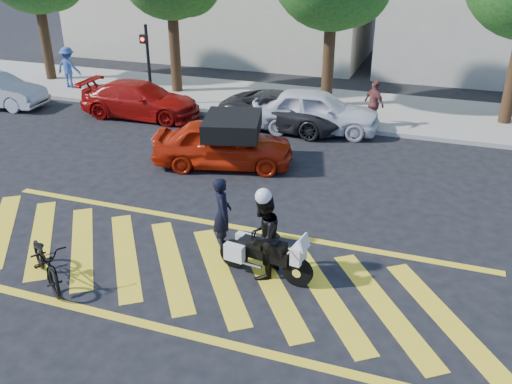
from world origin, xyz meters
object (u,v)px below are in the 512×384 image
(officer_bike, at_px, (222,213))
(red_convertible, at_px, (223,144))
(bicycle, at_px, (46,261))
(parked_mid_right, at_px, (316,111))
(parked_mid_left, at_px, (284,111))
(officer_moto, at_px, (263,237))
(parked_left, at_px, (141,100))
(police_motorcycle, at_px, (264,254))

(officer_bike, relative_size, red_convertible, 0.40)
(bicycle, relative_size, parked_mid_right, 0.42)
(parked_mid_left, relative_size, parked_mid_right, 1.03)
(officer_moto, bearing_deg, officer_bike, -114.96)
(red_convertible, height_order, parked_left, red_convertible)
(bicycle, distance_m, parked_left, 10.71)
(parked_mid_right, bearing_deg, parked_mid_left, 83.97)
(bicycle, distance_m, parked_mid_right, 10.95)
(officer_bike, bearing_deg, parked_mid_left, -20.17)
(officer_bike, relative_size, officer_moto, 0.92)
(red_convertible, bearing_deg, officer_moto, -164.36)
(parked_left, bearing_deg, parked_mid_right, -87.37)
(parked_mid_left, xyz_separation_m, parked_mid_right, (1.14, 0.00, 0.12))
(parked_mid_right, bearing_deg, police_motorcycle, -178.90)
(officer_moto, height_order, parked_mid_right, officer_moto)
(officer_bike, height_order, parked_mid_left, officer_bike)
(parked_left, bearing_deg, red_convertible, -127.72)
(police_motorcycle, distance_m, red_convertible, 5.82)
(parked_left, bearing_deg, officer_moto, -139.78)
(officer_moto, bearing_deg, parked_mid_left, -157.65)
(police_motorcycle, height_order, parked_left, parked_left)
(red_convertible, xyz_separation_m, parked_left, (-4.73, 3.39, -0.04))
(bicycle, distance_m, parked_mid_left, 10.71)
(red_convertible, bearing_deg, bicycle, 156.85)
(police_motorcycle, relative_size, parked_mid_right, 0.47)
(officer_moto, xyz_separation_m, parked_mid_right, (-1.11, 8.95, -0.15))
(parked_mid_right, bearing_deg, red_convertible, 149.17)
(officer_bike, relative_size, parked_mid_right, 0.38)
(bicycle, height_order, police_motorcycle, bicycle)
(red_convertible, distance_m, parked_mid_right, 4.33)
(bicycle, bearing_deg, officer_moto, -30.36)
(officer_bike, height_order, officer_moto, officer_moto)
(parked_left, xyz_separation_m, parked_mid_right, (6.55, 0.54, 0.09))
(officer_bike, distance_m, parked_mid_left, 8.25)
(police_motorcycle, xyz_separation_m, parked_mid_right, (-1.12, 8.95, 0.25))
(bicycle, distance_m, police_motorcycle, 4.26)
(police_motorcycle, bearing_deg, parked_left, 140.61)
(parked_left, bearing_deg, police_motorcycle, -139.71)
(officer_bike, distance_m, police_motorcycle, 1.46)
(police_motorcycle, distance_m, parked_mid_right, 9.02)
(officer_bike, distance_m, parked_mid_right, 8.18)
(parked_left, height_order, parked_mid_right, parked_mid_right)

